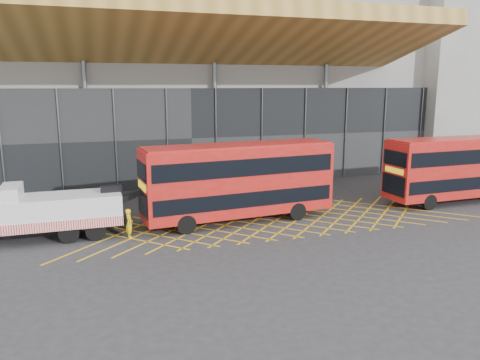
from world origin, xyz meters
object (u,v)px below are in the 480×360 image
object	(u,v)px
worker	(129,223)
bus_second	(461,166)
recovery_truck	(28,210)
bus_towed	(239,179)

from	to	relation	value
worker	bus_second	bearing A→B (deg)	-95.51
bus_second	recovery_truck	bearing A→B (deg)	178.06
recovery_truck	bus_towed	xyz separation A→B (m)	(11.82, 0.14, 0.94)
recovery_truck	worker	bearing A→B (deg)	-13.28
worker	recovery_truck	bearing A→B (deg)	68.78
recovery_truck	worker	world-z (taller)	recovery_truck
recovery_truck	worker	distance (m)	5.35
bus_second	worker	bearing A→B (deg)	-179.06
bus_towed	worker	distance (m)	7.05
bus_second	bus_towed	bearing A→B (deg)	177.72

